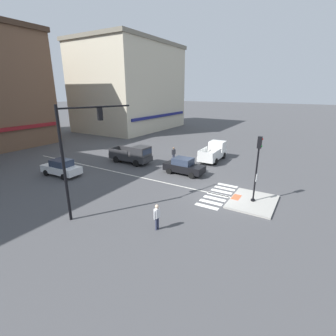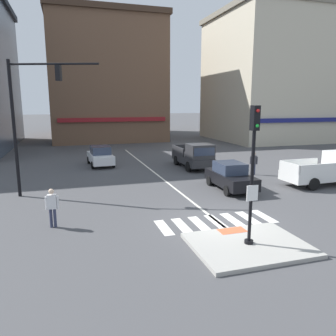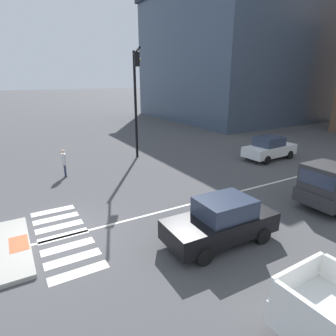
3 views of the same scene
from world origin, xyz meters
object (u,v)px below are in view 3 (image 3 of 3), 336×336
Objects in this scene: traffic_light_mast at (136,91)px; pedestrian_at_curb_left at (64,161)px; car_white_westbound_distant at (269,148)px; car_black_eastbound_mid at (221,221)px.

traffic_light_mast is 6.58m from pedestrian_at_curb_left.
pedestrian_at_curb_left is (-3.32, -13.59, 0.17)m from car_white_westbound_distant.
traffic_light_mast is 12.02m from car_black_eastbound_mid.
traffic_light_mast is at bearing -118.23° from car_white_westbound_distant.
traffic_light_mast is 1.78× the size of car_black_eastbound_mid.
pedestrian_at_curb_left is at bearing -161.11° from car_black_eastbound_mid.
car_black_eastbound_mid is at bearing -9.19° from traffic_light_mast.
traffic_light_mast is at bearing 170.81° from car_black_eastbound_mid.
pedestrian_at_curb_left is (-10.04, -3.44, 0.17)m from car_black_eastbound_mid.
pedestrian_at_curb_left is (1.16, -5.25, -3.79)m from traffic_light_mast.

